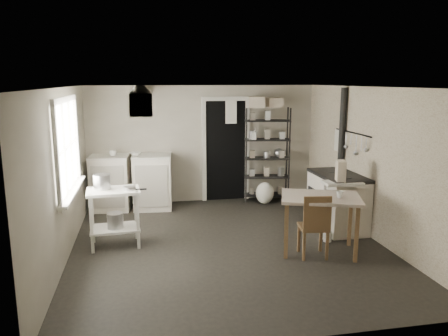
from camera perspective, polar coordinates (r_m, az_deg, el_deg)
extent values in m
plane|color=black|center=(6.58, 0.50, -9.95)|extent=(5.00, 5.00, 0.00)
plane|color=beige|center=(6.13, 0.53, 10.51)|extent=(5.00, 5.00, 0.00)
cube|color=#B1A997|center=(8.68, -2.73, 3.14)|extent=(4.50, 0.02, 2.30)
cube|color=#B1A997|center=(3.91, 7.78, -7.24)|extent=(4.50, 0.02, 2.30)
cube|color=#B1A997|center=(6.23, -20.24, -0.85)|extent=(0.02, 5.00, 2.30)
cube|color=#B1A997|center=(7.04, 18.77, 0.60)|extent=(0.02, 5.00, 2.30)
cylinder|color=#AFB0B2|center=(6.53, -15.66, -1.90)|extent=(0.31, 0.31, 0.26)
cylinder|color=#AFB0B2|center=(6.41, -12.23, -2.81)|extent=(0.18, 0.18, 0.10)
cylinder|color=#AFB0B2|center=(6.57, -14.02, -6.76)|extent=(0.29, 0.29, 0.25)
imported|color=silver|center=(8.30, -11.41, 1.17)|extent=(0.36, 0.36, 0.07)
imported|color=silver|center=(8.28, -14.26, 1.15)|extent=(0.14, 0.14, 0.11)
imported|color=silver|center=(8.57, 3.98, 4.53)|extent=(0.12, 0.12, 0.20)
cube|color=beige|center=(8.57, 4.31, 8.79)|extent=(0.37, 0.34, 0.21)
cube|color=beige|center=(8.73, 6.62, 8.66)|extent=(0.30, 0.28, 0.19)
cube|color=beige|center=(6.78, 14.98, -0.77)|extent=(0.18, 0.24, 0.32)
imported|color=silver|center=(6.19, 14.84, -3.87)|extent=(0.12, 0.12, 0.09)
ellipsoid|color=white|center=(8.63, 5.36, -3.12)|extent=(0.44, 0.41, 0.43)
cylinder|color=silver|center=(6.85, 13.37, -8.71)|extent=(0.15, 0.15, 0.15)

